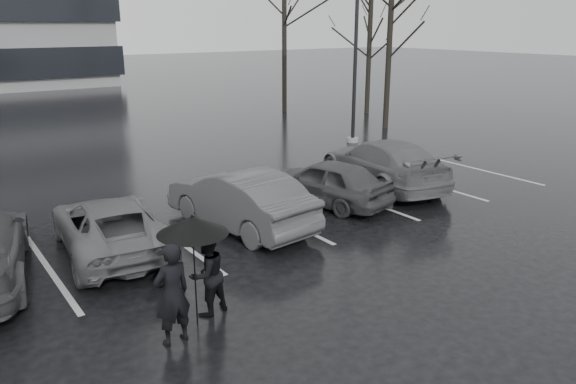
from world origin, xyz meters
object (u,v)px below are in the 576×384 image
(car_west_a, at_px, (240,199))
(tree_north, at_px, (284,34))
(pedestrian_left, at_px, (172,294))
(pedestrian_right, at_px, (207,274))
(car_west_b, at_px, (110,225))
(tree_east, at_px, (389,41))
(car_east, at_px, (383,163))
(tree_ne, at_px, (369,48))
(car_main, at_px, (327,182))
(lamp_post, at_px, (356,45))

(car_west_a, height_order, tree_north, tree_north)
(car_west_a, height_order, pedestrian_left, pedestrian_left)
(pedestrian_left, relative_size, pedestrian_right, 1.13)
(car_west_b, bearing_deg, pedestrian_right, 103.62)
(car_west_a, xyz_separation_m, tree_east, (12.55, 7.78, 3.29))
(car_east, height_order, tree_ne, tree_ne)
(car_main, height_order, lamp_post, lamp_post)
(car_west_b, relative_size, lamp_post, 0.50)
(lamp_post, distance_m, tree_ne, 8.21)
(car_east, bearing_deg, car_west_b, 12.82)
(tree_ne, xyz_separation_m, tree_north, (-3.50, 3.00, 0.75))
(car_main, bearing_deg, lamp_post, -149.96)
(car_east, bearing_deg, tree_ne, -120.47)
(tree_east, height_order, tree_ne, tree_east)
(pedestrian_right, xyz_separation_m, lamp_post, (11.69, 9.54, 3.22))
(car_west_b, bearing_deg, car_west_a, -179.05)
(car_east, height_order, lamp_post, lamp_post)
(car_west_a, bearing_deg, tree_east, -155.46)
(car_west_b, bearing_deg, tree_ne, -141.33)
(car_west_b, height_order, tree_east, tree_east)
(car_west_a, relative_size, pedestrian_left, 2.62)
(lamp_post, bearing_deg, car_east, -123.67)
(car_west_b, bearing_deg, tree_north, -128.98)
(car_west_a, xyz_separation_m, pedestrian_right, (-2.61, -3.37, 0.02))
(car_main, distance_m, lamp_post, 9.20)
(tree_north, bearing_deg, tree_ne, -40.60)
(pedestrian_left, xyz_separation_m, tree_ne, (18.53, 15.67, 2.67))
(car_west_a, xyz_separation_m, lamp_post, (9.07, 6.17, 3.24))
(tree_north, bearing_deg, car_west_b, -135.29)
(pedestrian_right, bearing_deg, car_west_b, -95.60)
(car_west_a, relative_size, tree_north, 0.51)
(car_west_a, distance_m, tree_north, 19.09)
(car_west_b, distance_m, lamp_post, 13.91)
(tree_east, relative_size, tree_ne, 1.14)
(car_main, height_order, car_west_a, car_west_a)
(pedestrian_right, distance_m, tree_north, 23.29)
(pedestrian_left, distance_m, tree_ne, 24.41)
(lamp_post, bearing_deg, car_west_b, -154.18)
(car_west_b, distance_m, tree_north, 20.91)
(tree_ne, bearing_deg, car_west_b, -147.65)
(pedestrian_left, xyz_separation_m, tree_east, (16.03, 11.67, 3.17))
(car_main, xyz_separation_m, car_west_b, (-5.97, 0.06, -0.03))
(pedestrian_left, height_order, tree_ne, tree_ne)
(car_east, xyz_separation_m, tree_east, (7.16, 7.14, 3.28))
(pedestrian_left, height_order, lamp_post, lamp_post)
(tree_north, bearing_deg, pedestrian_left, -128.83)
(car_main, distance_m, pedestrian_left, 7.58)
(car_main, relative_size, car_east, 0.75)
(pedestrian_right, relative_size, tree_north, 0.17)
(car_west_a, distance_m, tree_east, 15.13)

